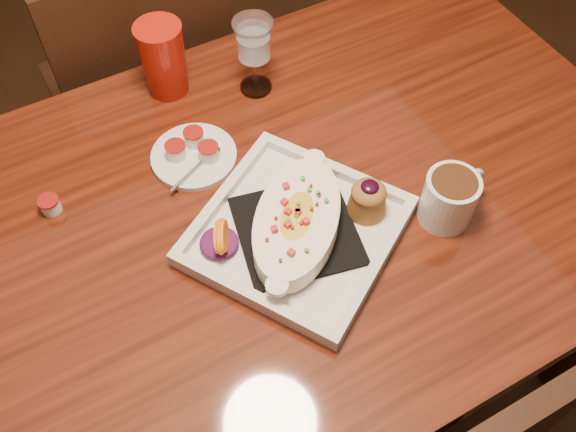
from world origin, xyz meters
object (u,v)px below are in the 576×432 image
coffee_mug (451,197)px  red_tumbler (163,59)px  plate (301,224)px  saucer (193,154)px  goblet (254,44)px  chair_far (146,92)px  table (257,245)px

coffee_mug → red_tumbler: (-0.30, 0.52, 0.02)m
plate → saucer: bearing=78.9°
goblet → saucer: goblet is taller
chair_far → saucer: bearing=85.0°
coffee_mug → red_tumbler: size_ratio=0.84×
goblet → red_tumbler: goblet is taller
saucer → red_tumbler: (0.03, 0.19, 0.06)m
coffee_mug → red_tumbler: 0.60m
table → plate: size_ratio=3.54×
plate → red_tumbler: 0.44m
chair_far → coffee_mug: size_ratio=7.27×
coffee_mug → goblet: 0.46m
plate → coffee_mug: coffee_mug is taller
coffee_mug → goblet: size_ratio=0.80×
coffee_mug → goblet: (-0.14, 0.43, 0.06)m
goblet → chair_far: bearing=112.3°
table → plate: plate is taller
coffee_mug → chair_far: bearing=100.8°
plate → saucer: plate is taller
saucer → red_tumbler: bearing=80.9°
red_tumbler → chair_far: bearing=88.0°
chair_far → saucer: (-0.04, -0.46, 0.25)m
table → goblet: (0.14, 0.28, 0.21)m
table → red_tumbler: size_ratio=9.90×
chair_far → plate: (0.05, -0.70, 0.27)m
plate → goblet: bearing=43.2°
plate → goblet: (0.09, 0.35, 0.08)m
red_tumbler → saucer: bearing=-99.1°
chair_far → red_tumbler: size_ratio=6.14×
plate → coffee_mug: size_ratio=3.31×
chair_far → saucer: chair_far is taller
saucer → red_tumbler: 0.20m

